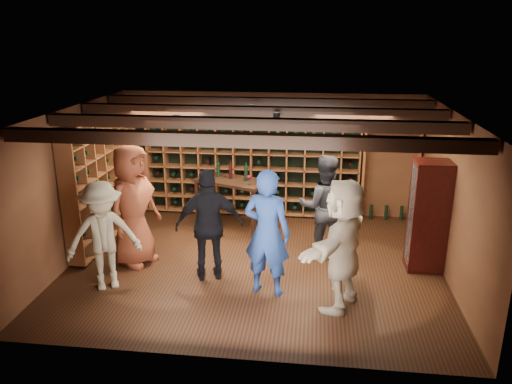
# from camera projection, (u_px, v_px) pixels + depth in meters

# --- Properties ---
(ground) EXTENTS (6.00, 6.00, 0.00)m
(ground) POSITION_uv_depth(u_px,v_px,m) (255.00, 264.00, 8.21)
(ground) COLOR #341A0E
(ground) RESTS_ON ground
(room_shell) EXTENTS (6.00, 6.00, 6.00)m
(room_shell) POSITION_uv_depth(u_px,v_px,m) (255.00, 117.00, 7.51)
(room_shell) COLOR brown
(room_shell) RESTS_ON ground
(wine_rack_back) EXTENTS (4.65, 0.30, 2.20)m
(wine_rack_back) POSITION_uv_depth(u_px,v_px,m) (243.00, 160.00, 10.12)
(wine_rack_back) COLOR brown
(wine_rack_back) RESTS_ON ground
(wine_rack_left) EXTENTS (0.30, 2.65, 2.20)m
(wine_rack_left) POSITION_uv_depth(u_px,v_px,m) (104.00, 177.00, 8.96)
(wine_rack_left) COLOR brown
(wine_rack_left) RESTS_ON ground
(crate_shelf) EXTENTS (1.20, 0.32, 2.07)m
(crate_shelf) POSITION_uv_depth(u_px,v_px,m) (393.00, 144.00, 9.64)
(crate_shelf) COLOR brown
(crate_shelf) RESTS_ON ground
(display_cabinet) EXTENTS (0.55, 0.50, 1.75)m
(display_cabinet) POSITION_uv_depth(u_px,v_px,m) (427.00, 218.00, 7.83)
(display_cabinet) COLOR #3A0E0B
(display_cabinet) RESTS_ON ground
(man_blue_shirt) EXTENTS (0.77, 0.59, 1.87)m
(man_blue_shirt) POSITION_uv_depth(u_px,v_px,m) (267.00, 233.00, 7.05)
(man_blue_shirt) COLOR navy
(man_blue_shirt) RESTS_ON ground
(man_grey_suit) EXTENTS (0.91, 0.75, 1.75)m
(man_grey_suit) POSITION_uv_depth(u_px,v_px,m) (323.00, 206.00, 8.32)
(man_grey_suit) COLOR black
(man_grey_suit) RESTS_ON ground
(guest_red_floral) EXTENTS (0.96, 1.14, 1.99)m
(guest_red_floral) POSITION_uv_depth(u_px,v_px,m) (133.00, 206.00, 7.97)
(guest_red_floral) COLOR maroon
(guest_red_floral) RESTS_ON ground
(guest_woman_black) EXTENTS (1.10, 0.69, 1.75)m
(guest_woman_black) POSITION_uv_depth(u_px,v_px,m) (209.00, 225.00, 7.50)
(guest_woman_black) COLOR black
(guest_woman_black) RESTS_ON ground
(guest_khaki) EXTENTS (1.23, 1.04, 1.65)m
(guest_khaki) POSITION_uv_depth(u_px,v_px,m) (103.00, 236.00, 7.23)
(guest_khaki) COLOR #85795C
(guest_khaki) RESTS_ON ground
(guest_beige) EXTENTS (1.21, 1.78, 1.85)m
(guest_beige) POSITION_uv_depth(u_px,v_px,m) (342.00, 244.00, 6.71)
(guest_beige) COLOR tan
(guest_beige) RESTS_ON ground
(tasting_table) EXTENTS (1.47, 1.09, 1.28)m
(tasting_table) POSITION_uv_depth(u_px,v_px,m) (232.00, 186.00, 9.39)
(tasting_table) COLOR black
(tasting_table) RESTS_ON ground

